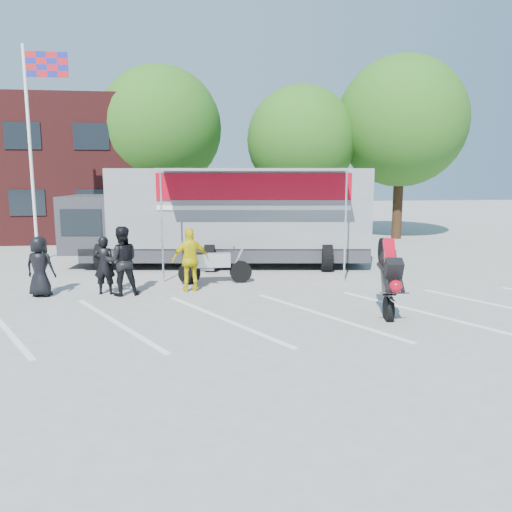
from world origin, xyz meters
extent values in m
plane|color=#999A95|center=(0.00, 0.00, 0.00)|extent=(100.00, 100.00, 0.00)
cube|color=white|center=(0.00, 1.00, 0.01)|extent=(18.09, 13.33, 0.01)
cube|color=#491717|center=(-10.00, 18.00, 3.50)|extent=(18.00, 8.00, 7.00)
cylinder|color=white|center=(-6.50, 10.00, 4.00)|extent=(0.12, 0.12, 8.00)
cube|color=red|center=(-5.70, 10.00, 7.30)|extent=(1.50, 0.04, 0.90)
cylinder|color=#382314|center=(-2.00, 16.00, 1.62)|extent=(0.50, 0.50, 3.24)
sphere|color=#2D5A16|center=(-2.00, 16.00, 5.58)|extent=(6.12, 6.12, 6.12)
cylinder|color=#382314|center=(5.00, 15.00, 1.44)|extent=(0.50, 0.50, 2.88)
sphere|color=#2D5A16|center=(5.00, 15.00, 4.96)|extent=(5.44, 5.44, 5.44)
cylinder|color=#382314|center=(10.00, 14.50, 1.71)|extent=(0.50, 0.50, 3.42)
sphere|color=#2D5A16|center=(10.00, 14.50, 5.89)|extent=(6.46, 6.46, 6.46)
imported|color=black|center=(-4.60, 3.80, 0.82)|extent=(0.92, 0.72, 1.65)
imported|color=black|center=(-2.91, 3.84, 0.81)|extent=(0.63, 0.45, 1.62)
imported|color=black|center=(-2.41, 3.66, 0.95)|extent=(1.05, 0.89, 1.91)
imported|color=yellow|center=(-0.55, 3.89, 0.91)|extent=(1.13, 0.67, 1.81)
camera|label=1|loc=(-0.45, -10.11, 3.30)|focal=35.00mm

